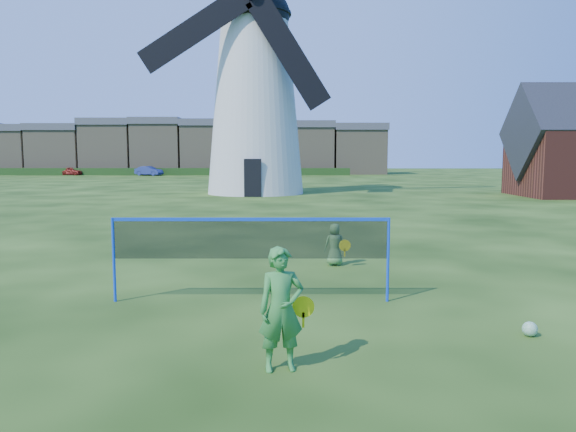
# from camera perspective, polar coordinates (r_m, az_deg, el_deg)

# --- Properties ---
(ground) EXTENTS (220.00, 220.00, 0.00)m
(ground) POSITION_cam_1_polar(r_m,az_deg,el_deg) (10.20, -1.13, -8.72)
(ground) COLOR black
(ground) RESTS_ON ground
(windmill) EXTENTS (15.02, 6.80, 20.64)m
(windmill) POSITION_cam_1_polar(r_m,az_deg,el_deg) (38.76, -3.51, 13.02)
(windmill) COLOR silver
(windmill) RESTS_ON ground
(badminton_net) EXTENTS (5.05, 0.05, 1.55)m
(badminton_net) POSITION_cam_1_polar(r_m,az_deg,el_deg) (9.77, -3.97, -2.57)
(badminton_net) COLOR blue
(badminton_net) RESTS_ON ground
(player_girl) EXTENTS (0.73, 0.48, 1.55)m
(player_girl) POSITION_cam_1_polar(r_m,az_deg,el_deg) (6.72, -0.72, -9.87)
(player_girl) COLOR #368839
(player_girl) RESTS_ON ground
(player_boy) EXTENTS (0.61, 0.40, 1.03)m
(player_boy) POSITION_cam_1_polar(r_m,az_deg,el_deg) (13.14, 5.00, -3.02)
(player_boy) COLOR #548E44
(player_boy) RESTS_ON ground
(play_ball) EXTENTS (0.22, 0.22, 0.22)m
(play_ball) POSITION_cam_1_polar(r_m,az_deg,el_deg) (8.87, 24.28, -10.88)
(play_ball) COLOR green
(play_ball) RESTS_ON ground
(terraced_houses) EXTENTS (67.00, 8.40, 8.27)m
(terraced_houses) POSITION_cam_1_polar(r_m,az_deg,el_deg) (83.99, -13.12, 7.06)
(terraced_houses) COLOR gray
(terraced_houses) RESTS_ON ground
(hedge) EXTENTS (62.00, 0.80, 1.00)m
(hedge) POSITION_cam_1_polar(r_m,az_deg,el_deg) (79.05, -16.43, 4.54)
(hedge) COLOR #193814
(hedge) RESTS_ON ground
(car_left) EXTENTS (3.63, 2.29, 1.15)m
(car_left) POSITION_cam_1_polar(r_m,az_deg,el_deg) (81.64, -21.98, 4.44)
(car_left) COLOR maroon
(car_left) RESTS_ON ground
(car_right) EXTENTS (4.14, 2.67, 1.29)m
(car_right) POSITION_cam_1_polar(r_m,az_deg,el_deg) (76.68, -14.54, 4.65)
(car_right) COLOR navy
(car_right) RESTS_ON ground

